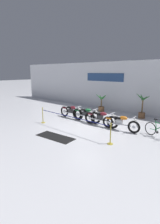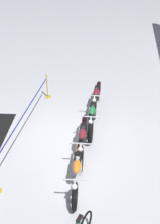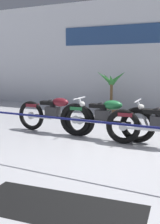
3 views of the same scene
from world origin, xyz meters
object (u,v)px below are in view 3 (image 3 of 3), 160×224
at_px(motorcycle_maroon_0, 55,114).
at_px(floor_banner, 59,207).
at_px(potted_palm_right_of_row, 111,96).
at_px(stanchion_far_left, 37,128).
at_px(motorcycle_green_1, 105,119).

xyz_separation_m(motorcycle_maroon_0, floor_banner, (2.06, -3.28, -0.48)).
height_order(potted_palm_right_of_row, stanchion_far_left, potted_palm_right_of_row).
relative_size(stanchion_far_left, floor_banner, 2.45).
xyz_separation_m(motorcycle_green_1, stanchion_far_left, (-0.45, -2.14, 0.17)).
relative_size(motorcycle_green_1, floor_banner, 1.10).
xyz_separation_m(motorcycle_green_1, floor_banner, (0.67, -3.30, -0.48)).
height_order(motorcycle_green_1, potted_palm_right_of_row, potted_palm_right_of_row).
relative_size(potted_palm_right_of_row, stanchion_far_left, 0.30).
bearing_deg(motorcycle_green_1, floor_banner, -78.52).
bearing_deg(potted_palm_right_of_row, motorcycle_maroon_0, -95.46).
bearing_deg(motorcycle_green_1, potted_palm_right_of_row, 107.97).
bearing_deg(potted_palm_right_of_row, stanchion_far_left, -83.45).
xyz_separation_m(potted_palm_right_of_row, stanchion_far_left, (0.63, -5.45, 0.02)).
bearing_deg(floor_banner, potted_palm_right_of_row, 98.60).
height_order(stanchion_far_left, floor_banner, stanchion_far_left).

